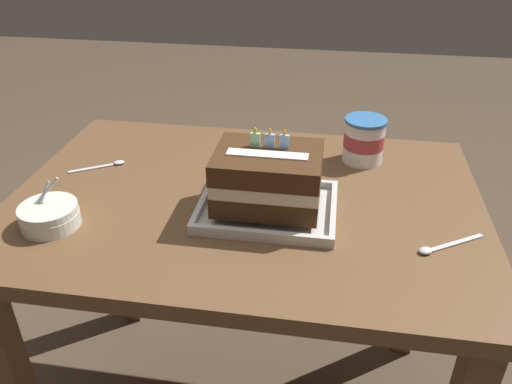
# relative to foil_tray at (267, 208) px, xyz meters

# --- Properties ---
(dining_table) EXTENTS (1.07, 0.74, 0.74)m
(dining_table) POSITION_rel_foil_tray_xyz_m (-0.06, 0.05, -0.12)
(dining_table) COLOR brown
(dining_table) RESTS_ON ground_plane
(foil_tray) EXTENTS (0.29, 0.23, 0.02)m
(foil_tray) POSITION_rel_foil_tray_xyz_m (0.00, 0.00, 0.00)
(foil_tray) COLOR silver
(foil_tray) RESTS_ON dining_table
(birthday_cake) EXTENTS (0.22, 0.17, 0.16)m
(birthday_cake) POSITION_rel_foil_tray_xyz_m (0.00, 0.00, 0.08)
(birthday_cake) COLOR #412715
(birthday_cake) RESTS_ON foil_tray
(bowl_stack) EXTENTS (0.12, 0.12, 0.10)m
(bowl_stack) POSITION_rel_foil_tray_xyz_m (-0.44, -0.12, 0.02)
(bowl_stack) COLOR silver
(bowl_stack) RESTS_ON dining_table
(ice_cream_tub) EXTENTS (0.10, 0.10, 0.11)m
(ice_cream_tub) POSITION_rel_foil_tray_xyz_m (0.21, 0.28, 0.05)
(ice_cream_tub) COLOR white
(ice_cream_tub) RESTS_ON dining_table
(serving_spoon_near_tray) EXTENTS (0.14, 0.10, 0.01)m
(serving_spoon_near_tray) POSITION_rel_foil_tray_xyz_m (0.35, -0.08, -0.00)
(serving_spoon_near_tray) COLOR silver
(serving_spoon_near_tray) RESTS_ON dining_table
(serving_spoon_by_bowls) EXTENTS (0.13, 0.08, 0.01)m
(serving_spoon_by_bowls) POSITION_rel_foil_tray_xyz_m (-0.43, 0.14, -0.00)
(serving_spoon_by_bowls) COLOR silver
(serving_spoon_by_bowls) RESTS_ON dining_table
(napkin_pile) EXTENTS (0.11, 0.11, 0.02)m
(napkin_pile) POSITION_rel_foil_tray_xyz_m (-0.10, 0.27, 0.00)
(napkin_pile) COLOR white
(napkin_pile) RESTS_ON dining_table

